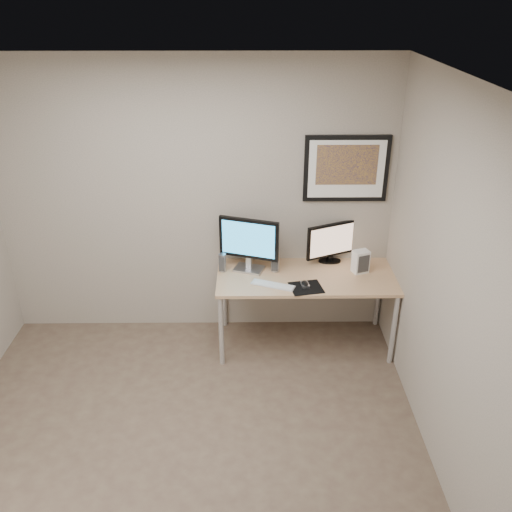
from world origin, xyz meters
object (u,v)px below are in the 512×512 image
object	(u,v)px
speaker_left	(222,263)
keyboard	(273,285)
framed_art	(346,169)
monitor_tv	(331,242)
speaker_right	(275,261)
fan_unit	(361,262)
monitor_large	(249,242)
desk	(306,282)

from	to	relation	value
speaker_left	keyboard	xyz separation A→B (m)	(0.45, -0.28, -0.08)
framed_art	monitor_tv	xyz separation A→B (m)	(-0.10, -0.06, -0.68)
speaker_right	fan_unit	xyz separation A→B (m)	(0.77, -0.03, 0.01)
monitor_large	monitor_tv	xyz separation A→B (m)	(0.76, 0.15, -0.07)
desk	framed_art	bearing A→B (deg)	43.46
framed_art	speaker_right	world-z (taller)	framed_art
framed_art	keyboard	distance (m)	1.21
monitor_large	keyboard	bearing A→B (deg)	-36.15
speaker_left	speaker_right	bearing A→B (deg)	7.44
desk	speaker_left	world-z (taller)	speaker_left
speaker_right	monitor_tv	bearing A→B (deg)	26.54
speaker_left	fan_unit	size ratio (longest dim) A/B	0.81
keyboard	fan_unit	bearing A→B (deg)	38.33
framed_art	speaker_right	bearing A→B (deg)	-159.48
framed_art	monitor_tv	world-z (taller)	framed_art
desk	monitor_tv	size ratio (longest dim) A/B	3.43
fan_unit	keyboard	bearing A→B (deg)	176.60
keyboard	speaker_right	bearing A→B (deg)	105.10
fan_unit	monitor_tv	bearing A→B (deg)	120.56
keyboard	framed_art	bearing A→B (deg)	59.21
desk	fan_unit	size ratio (longest dim) A/B	7.59
fan_unit	monitor_large	bearing A→B (deg)	156.76
speaker_right	monitor_large	bearing A→B (deg)	-176.16
desk	fan_unit	bearing A→B (deg)	7.71
monitor_tv	keyboard	xyz separation A→B (m)	(-0.55, -0.45, -0.20)
speaker_left	speaker_right	xyz separation A→B (m)	(0.48, -0.00, 0.01)
speaker_left	speaker_right	distance (m)	0.48
framed_art	speaker_left	distance (m)	1.39
speaker_left	fan_unit	world-z (taller)	fan_unit
monitor_large	speaker_right	xyz separation A→B (m)	(0.24, -0.02, -0.18)
monitor_tv	speaker_right	distance (m)	0.56
desk	monitor_tv	bearing A→B (deg)	47.23
desk	monitor_tv	xyz separation A→B (m)	(0.25, 0.27, 0.27)
keyboard	monitor_tv	bearing A→B (deg)	60.21
framed_art	speaker_right	distance (m)	1.04
monitor_large	monitor_tv	world-z (taller)	monitor_large
desk	monitor_large	distance (m)	0.63
monitor_tv	keyboard	size ratio (longest dim) A/B	1.21
framed_art	keyboard	bearing A→B (deg)	-142.12
framed_art	monitor_tv	bearing A→B (deg)	-148.08
desk	monitor_large	world-z (taller)	monitor_large
monitor_tv	speaker_right	bearing A→B (deg)	174.06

